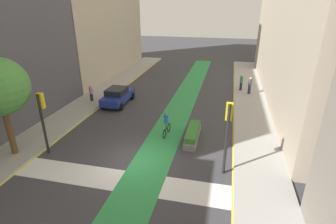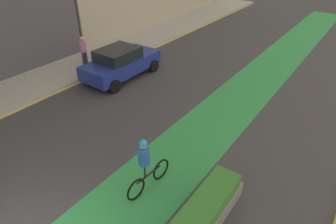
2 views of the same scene
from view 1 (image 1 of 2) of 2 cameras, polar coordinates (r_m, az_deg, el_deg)
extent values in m
plane|color=#38383D|center=(16.43, -7.67, -10.34)|extent=(120.00, 120.00, 0.00)
cube|color=#2D8C47|center=(16.09, -3.67, -10.92)|extent=(2.40, 60.00, 0.01)
cube|color=silver|center=(14.92, -10.41, -14.37)|extent=(12.00, 1.80, 0.01)
cube|color=#9E9E99|center=(20.07, -28.31, -6.33)|extent=(3.00, 60.00, 0.15)
cube|color=yellow|center=(19.19, -24.85, -7.22)|extent=(0.16, 60.00, 0.01)
cube|color=#9E9E99|center=(15.71, 19.65, -13.04)|extent=(3.00, 60.00, 0.15)
cube|color=yellow|center=(15.60, 14.03, -12.87)|extent=(0.16, 60.00, 0.01)
cylinder|color=black|center=(14.46, 12.55, -6.06)|extent=(0.16, 0.16, 4.16)
cube|color=gold|center=(13.95, 13.13, 0.12)|extent=(0.35, 0.28, 0.95)
sphere|color=#3F0A0A|center=(13.97, 13.25, 1.47)|extent=(0.20, 0.20, 0.20)
sphere|color=#4C380C|center=(14.08, 13.14, 0.34)|extent=(0.20, 0.20, 0.20)
sphere|color=#26D833|center=(14.20, 13.03, -0.78)|extent=(0.20, 0.20, 0.20)
cylinder|color=black|center=(17.78, -25.45, -2.54)|extent=(0.16, 0.16, 3.96)
cube|color=gold|center=(17.39, -25.89, 2.22)|extent=(0.35, 0.28, 0.95)
sphere|color=#3F0A0A|center=(17.40, -25.78, 3.30)|extent=(0.20, 0.20, 0.20)
sphere|color=#4C380C|center=(17.50, -25.61, 2.38)|extent=(0.20, 0.20, 0.20)
sphere|color=#26D833|center=(17.59, -25.45, 1.47)|extent=(0.20, 0.20, 0.20)
cube|color=navy|center=(25.14, -10.82, 3.26)|extent=(1.81, 4.20, 0.70)
cube|color=black|center=(24.77, -11.10, 4.46)|extent=(1.60, 2.00, 0.55)
cylinder|color=black|center=(26.87, -11.30, 3.72)|extent=(0.22, 0.64, 0.64)
cylinder|color=black|center=(26.20, -7.69, 3.46)|extent=(0.22, 0.64, 0.64)
cylinder|color=black|center=(24.39, -14.05, 1.47)|extent=(0.22, 0.64, 0.64)
cylinder|color=black|center=(23.66, -10.14, 1.14)|extent=(0.22, 0.64, 0.64)
torus|color=black|center=(19.44, 0.19, -3.38)|extent=(0.11, 0.68, 0.68)
torus|color=black|center=(18.55, -0.78, -4.74)|extent=(0.11, 0.68, 0.68)
cylinder|color=black|center=(18.91, -0.28, -3.56)|extent=(0.13, 0.95, 0.06)
cylinder|color=black|center=(18.67, -0.43, -3.01)|extent=(0.05, 0.05, 0.50)
cylinder|color=#2659B2|center=(18.44, -0.43, -1.54)|extent=(0.32, 0.32, 0.55)
sphere|color=tan|center=(18.29, -0.43, -0.45)|extent=(0.22, 0.22, 0.22)
sphere|color=#268CCC|center=(18.27, -0.43, -0.33)|extent=(0.23, 0.23, 0.23)
cylinder|color=#262638|center=(29.29, 15.53, 5.39)|extent=(0.28, 0.28, 0.80)
cylinder|color=#338C4C|center=(29.09, 15.69, 6.80)|extent=(0.34, 0.34, 0.71)
sphere|color=beige|center=(28.97, 15.79, 7.69)|extent=(0.23, 0.23, 0.23)
cylinder|color=#262638|center=(26.17, -16.26, 3.13)|extent=(0.28, 0.28, 0.70)
cylinder|color=#BF72A5|center=(25.97, -16.42, 4.51)|extent=(0.34, 0.34, 0.63)
sphere|color=tan|center=(25.85, -16.52, 5.38)|extent=(0.20, 0.20, 0.20)
cylinder|color=#262638|center=(28.30, 17.20, 4.60)|extent=(0.28, 0.28, 0.80)
cylinder|color=#3F3F47|center=(28.09, 17.38, 6.06)|extent=(0.34, 0.34, 0.71)
sphere|color=tan|center=(27.96, 17.50, 6.98)|extent=(0.23, 0.23, 0.23)
cylinder|color=brown|center=(18.65, -31.14, -3.41)|extent=(0.36, 0.36, 3.15)
cube|color=slate|center=(18.48, 5.34, -5.37)|extent=(0.81, 3.32, 0.45)
cube|color=#33722D|center=(18.28, 5.39, -4.20)|extent=(0.73, 2.99, 0.40)
camera|label=2|loc=(12.22, 13.11, 10.46)|focal=30.57mm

